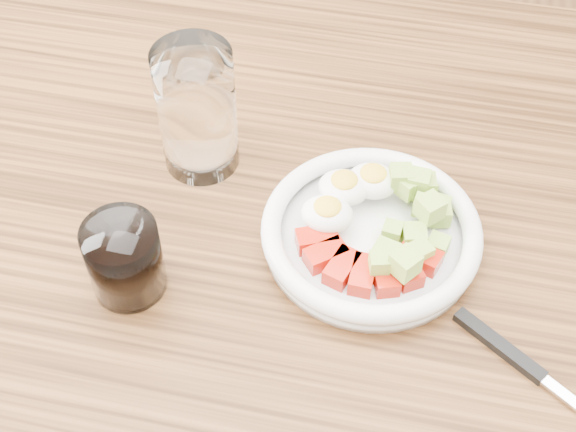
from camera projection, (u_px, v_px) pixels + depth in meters
name	position (u px, v px, depth m)	size (l,w,h in m)	color
dining_table	(295.00, 302.00, 0.86)	(1.50, 0.90, 0.77)	brown
bowl	(372.00, 229.00, 0.77)	(0.21, 0.21, 0.06)	white
fork	(524.00, 364.00, 0.69)	(0.17, 0.12, 0.01)	black
water_glass	(197.00, 110.00, 0.80)	(0.08, 0.08, 0.14)	white
coffee_glass	(125.00, 259.00, 0.72)	(0.07, 0.07, 0.08)	white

